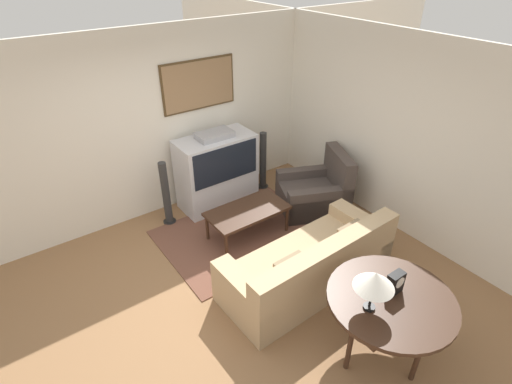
{
  "coord_description": "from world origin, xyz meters",
  "views": [
    {
      "loc": [
        -1.83,
        -3.0,
        3.55
      ],
      "look_at": [
        0.8,
        0.64,
        0.75
      ],
      "focal_mm": 28.0,
      "sensor_mm": 36.0,
      "label": 1
    }
  ],
  "objects_px": {
    "table_lamp": "(375,280)",
    "tv": "(217,171)",
    "speaker_tower_left": "(166,195)",
    "couch": "(310,266)",
    "armchair": "(316,192)",
    "speaker_tower_right": "(263,162)",
    "mantel_clock": "(395,283)",
    "console_table": "(391,303)",
    "coffee_table": "(247,212)"
  },
  "relations": [
    {
      "from": "speaker_tower_left",
      "to": "tv",
      "type": "bearing_deg",
      "value": 1.63
    },
    {
      "from": "armchair",
      "to": "console_table",
      "type": "xyz_separation_m",
      "value": [
        -1.26,
        -2.31,
        0.41
      ]
    },
    {
      "from": "tv",
      "to": "speaker_tower_left",
      "type": "height_order",
      "value": "tv"
    },
    {
      "from": "couch",
      "to": "speaker_tower_right",
      "type": "relative_size",
      "value": 2.15
    },
    {
      "from": "table_lamp",
      "to": "speaker_tower_left",
      "type": "height_order",
      "value": "table_lamp"
    },
    {
      "from": "coffee_table",
      "to": "mantel_clock",
      "type": "relative_size",
      "value": 4.94
    },
    {
      "from": "couch",
      "to": "speaker_tower_left",
      "type": "distance_m",
      "value": 2.33
    },
    {
      "from": "coffee_table",
      "to": "mantel_clock",
      "type": "distance_m",
      "value": 2.36
    },
    {
      "from": "coffee_table",
      "to": "console_table",
      "type": "bearing_deg",
      "value": -89.89
    },
    {
      "from": "armchair",
      "to": "table_lamp",
      "type": "bearing_deg",
      "value": -9.85
    },
    {
      "from": "armchair",
      "to": "mantel_clock",
      "type": "height_order",
      "value": "mantel_clock"
    },
    {
      "from": "table_lamp",
      "to": "speaker_tower_left",
      "type": "relative_size",
      "value": 0.43
    },
    {
      "from": "couch",
      "to": "speaker_tower_right",
      "type": "distance_m",
      "value": 2.37
    },
    {
      "from": "mantel_clock",
      "to": "table_lamp",
      "type": "bearing_deg",
      "value": 179.82
    },
    {
      "from": "coffee_table",
      "to": "mantel_clock",
      "type": "bearing_deg",
      "value": -88.02
    },
    {
      "from": "couch",
      "to": "speaker_tower_left",
      "type": "bearing_deg",
      "value": -71.0
    },
    {
      "from": "console_table",
      "to": "mantel_clock",
      "type": "xyz_separation_m",
      "value": [
        0.08,
        0.05,
        0.18
      ]
    },
    {
      "from": "couch",
      "to": "table_lamp",
      "type": "bearing_deg",
      "value": 72.37
    },
    {
      "from": "armchair",
      "to": "speaker_tower_left",
      "type": "distance_m",
      "value": 2.27
    },
    {
      "from": "armchair",
      "to": "table_lamp",
      "type": "relative_size",
      "value": 2.86
    },
    {
      "from": "console_table",
      "to": "speaker_tower_right",
      "type": "distance_m",
      "value": 3.45
    },
    {
      "from": "armchair",
      "to": "speaker_tower_right",
      "type": "xyz_separation_m",
      "value": [
        -0.29,
        0.99,
        0.19
      ]
    },
    {
      "from": "console_table",
      "to": "speaker_tower_left",
      "type": "relative_size",
      "value": 1.2
    },
    {
      "from": "couch",
      "to": "coffee_table",
      "type": "bearing_deg",
      "value": -89.22
    },
    {
      "from": "console_table",
      "to": "table_lamp",
      "type": "bearing_deg",
      "value": 169.44
    },
    {
      "from": "coffee_table",
      "to": "table_lamp",
      "type": "xyz_separation_m",
      "value": [
        -0.26,
        -2.31,
        0.69
      ]
    },
    {
      "from": "armchair",
      "to": "tv",
      "type": "bearing_deg",
      "value": -107.31
    },
    {
      "from": "speaker_tower_right",
      "to": "console_table",
      "type": "bearing_deg",
      "value": -106.33
    },
    {
      "from": "speaker_tower_right",
      "to": "speaker_tower_left",
      "type": "bearing_deg",
      "value": 180.0
    },
    {
      "from": "armchair",
      "to": "mantel_clock",
      "type": "distance_m",
      "value": 2.62
    },
    {
      "from": "console_table",
      "to": "speaker_tower_right",
      "type": "xyz_separation_m",
      "value": [
        0.97,
        3.31,
        -0.22
      ]
    },
    {
      "from": "couch",
      "to": "armchair",
      "type": "xyz_separation_m",
      "value": [
        1.21,
        1.18,
        -0.01
      ]
    },
    {
      "from": "mantel_clock",
      "to": "speaker_tower_right",
      "type": "distance_m",
      "value": 3.4
    },
    {
      "from": "tv",
      "to": "table_lamp",
      "type": "relative_size",
      "value": 2.86
    },
    {
      "from": "coffee_table",
      "to": "console_table",
      "type": "height_order",
      "value": "console_table"
    },
    {
      "from": "table_lamp",
      "to": "tv",
      "type": "bearing_deg",
      "value": 83.66
    },
    {
      "from": "speaker_tower_left",
      "to": "speaker_tower_right",
      "type": "relative_size",
      "value": 1.0
    },
    {
      "from": "table_lamp",
      "to": "speaker_tower_right",
      "type": "height_order",
      "value": "table_lamp"
    },
    {
      "from": "couch",
      "to": "console_table",
      "type": "relative_size",
      "value": 1.79
    },
    {
      "from": "tv",
      "to": "mantel_clock",
      "type": "xyz_separation_m",
      "value": [
        -0.02,
        -3.28,
        0.29
      ]
    },
    {
      "from": "tv",
      "to": "speaker_tower_left",
      "type": "bearing_deg",
      "value": -178.37
    },
    {
      "from": "coffee_table",
      "to": "couch",
      "type": "bearing_deg",
      "value": -87.63
    },
    {
      "from": "coffee_table",
      "to": "console_table",
      "type": "distance_m",
      "value": 2.38
    },
    {
      "from": "mantel_clock",
      "to": "couch",
      "type": "bearing_deg",
      "value": 91.53
    },
    {
      "from": "tv",
      "to": "couch",
      "type": "distance_m",
      "value": 2.22
    },
    {
      "from": "tv",
      "to": "couch",
      "type": "relative_size",
      "value": 0.57
    },
    {
      "from": "tv",
      "to": "speaker_tower_left",
      "type": "xyz_separation_m",
      "value": [
        -0.87,
        -0.02,
        -0.11
      ]
    },
    {
      "from": "mantel_clock",
      "to": "speaker_tower_right",
      "type": "height_order",
      "value": "speaker_tower_right"
    },
    {
      "from": "armchair",
      "to": "console_table",
      "type": "distance_m",
      "value": 2.67
    },
    {
      "from": "armchair",
      "to": "coffee_table",
      "type": "xyz_separation_m",
      "value": [
        -1.26,
        0.04,
        0.12
      ]
    }
  ]
}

